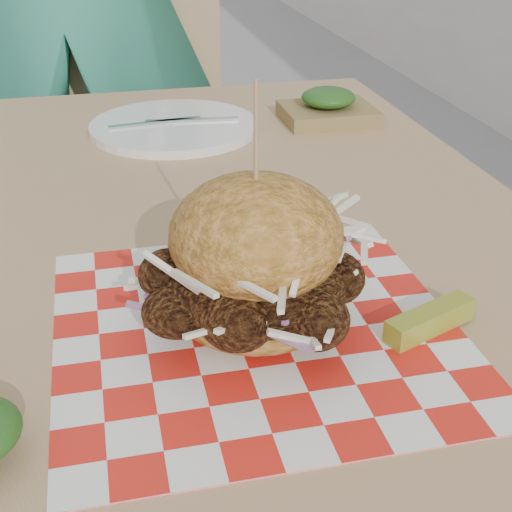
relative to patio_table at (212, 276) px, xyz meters
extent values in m
cube|color=tan|center=(0.00, 0.00, 0.06)|extent=(0.80, 1.20, 0.04)
cylinder|color=#333338|center=(-0.34, 0.54, -0.32)|extent=(0.05, 0.05, 0.71)
cylinder|color=#333338|center=(0.34, 0.54, -0.32)|extent=(0.05, 0.05, 0.71)
cube|color=tan|center=(0.00, 0.90, -0.22)|extent=(0.48, 0.48, 0.04)
cube|color=tan|center=(0.03, 1.10, 0.03)|extent=(0.42, 0.10, 0.50)
cylinder|color=#333338|center=(-0.21, 0.75, -0.46)|extent=(0.03, 0.03, 0.43)
cylinder|color=#333338|center=(0.15, 0.69, -0.46)|extent=(0.03, 0.03, 0.43)
cylinder|color=#333338|center=(-0.15, 1.10, -0.46)|extent=(0.03, 0.03, 0.43)
cylinder|color=#333338|center=(0.21, 1.05, -0.46)|extent=(0.03, 0.03, 0.43)
cube|color=red|center=(0.00, -0.24, 0.08)|extent=(0.36, 0.36, 0.00)
ellipsoid|color=#BF7E36|center=(0.00, -0.24, 0.11)|extent=(0.15, 0.15, 0.05)
ellipsoid|color=brown|center=(0.00, -0.24, 0.13)|extent=(0.16, 0.15, 0.08)
ellipsoid|color=#BF7E36|center=(0.00, -0.24, 0.17)|extent=(0.15, 0.15, 0.11)
cylinder|color=tan|center=(0.00, -0.24, 0.25)|extent=(0.00, 0.00, 0.11)
cube|color=#969D2D|center=(0.15, -0.28, 0.09)|extent=(0.10, 0.06, 0.02)
cylinder|color=white|center=(0.00, 0.34, 0.09)|extent=(0.27, 0.27, 0.01)
cube|color=silver|center=(-0.03, 0.34, 0.09)|extent=(0.15, 0.03, 0.00)
cube|color=silver|center=(0.03, 0.34, 0.09)|extent=(0.15, 0.03, 0.00)
cube|color=olive|center=(0.26, 0.34, 0.09)|extent=(0.15, 0.12, 0.02)
ellipsoid|color=#134413|center=(0.26, 0.34, 0.12)|extent=(0.09, 0.09, 0.03)
camera|label=1|loc=(-0.12, -0.77, 0.44)|focal=50.00mm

